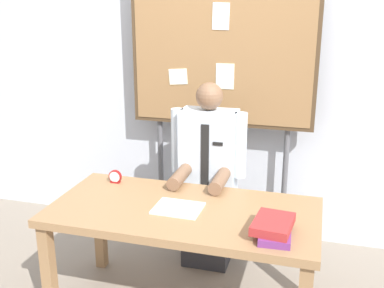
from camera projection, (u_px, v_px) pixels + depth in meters
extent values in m
cube|color=silver|center=(227.00, 75.00, 3.71)|extent=(6.40, 0.08, 2.70)
cube|color=#9E754C|center=(183.00, 212.00, 2.79)|extent=(1.62, 0.79, 0.05)
cube|color=#9E754C|center=(49.00, 275.00, 2.78)|extent=(0.07, 0.07, 0.67)
cube|color=#9E754C|center=(100.00, 225.00, 3.40)|extent=(0.07, 0.07, 0.67)
cube|color=#9E754C|center=(308.00, 254.00, 3.01)|extent=(0.07, 0.07, 0.67)
cube|color=#2D2D33|center=(208.00, 234.00, 3.51)|extent=(0.34, 0.30, 0.44)
cube|color=silver|center=(209.00, 161.00, 3.33)|extent=(0.40, 0.22, 0.75)
sphere|color=brown|center=(209.00, 96.00, 3.19)|extent=(0.19, 0.19, 0.19)
cylinder|color=silver|center=(177.00, 140.00, 3.33)|extent=(0.09, 0.09, 0.47)
cylinder|color=silver|center=(240.00, 145.00, 3.21)|extent=(0.09, 0.09, 0.47)
cylinder|color=brown|center=(180.00, 177.00, 3.14)|extent=(0.09, 0.30, 0.09)
cylinder|color=brown|center=(220.00, 181.00, 3.07)|extent=(0.09, 0.30, 0.09)
cube|color=black|center=(205.00, 158.00, 3.21)|extent=(0.06, 0.01, 0.49)
cube|color=black|center=(218.00, 144.00, 3.15)|extent=(0.07, 0.01, 0.02)
cube|color=#4C3823|center=(222.00, 47.00, 3.46)|extent=(1.43, 0.05, 1.21)
cube|color=olive|center=(222.00, 47.00, 3.45)|extent=(1.37, 0.04, 1.15)
cylinder|color=#59595E|center=(161.00, 174.00, 3.94)|extent=(0.04, 0.04, 1.01)
cylinder|color=#59595E|center=(284.00, 186.00, 3.67)|extent=(0.04, 0.04, 1.01)
cube|color=#F4EFCC|center=(225.00, 76.00, 3.48)|extent=(0.14, 0.00, 0.19)
cube|color=white|center=(221.00, 16.00, 3.36)|extent=(0.13, 0.00, 0.20)
cube|color=#F4EFCC|center=(178.00, 77.00, 3.58)|extent=(0.16, 0.00, 0.13)
cube|color=#72337F|center=(275.00, 233.00, 2.44)|extent=(0.18, 0.29, 0.04)
cube|color=#B22D2D|center=(273.00, 224.00, 2.45)|extent=(0.22, 0.29, 0.05)
cube|color=silver|center=(178.00, 208.00, 2.77)|extent=(0.29, 0.24, 0.01)
cylinder|color=maroon|center=(115.00, 176.00, 3.16)|extent=(0.09, 0.02, 0.09)
cylinder|color=white|center=(114.00, 177.00, 3.15)|extent=(0.07, 0.00, 0.07)
cube|color=maroon|center=(116.00, 182.00, 3.17)|extent=(0.06, 0.04, 0.01)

